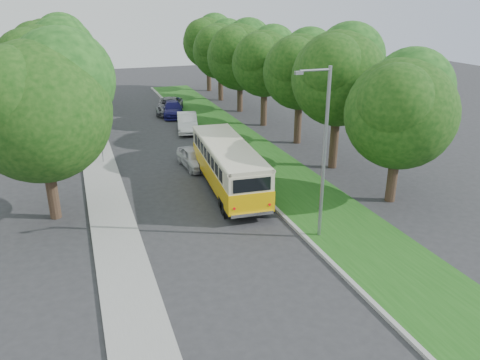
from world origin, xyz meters
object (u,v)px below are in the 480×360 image
object	(u,v)px
lamppost_near	(323,150)
car_white	(187,122)
lamppost_far	(90,94)
car_silver	(194,158)
car_grey	(170,106)
vintage_bus	(228,167)
car_blue	(173,109)

from	to	relation	value
lamppost_near	car_white	size ratio (longest dim) A/B	1.72
lamppost_near	lamppost_far	world-z (taller)	lamppost_near
car_silver	car_grey	world-z (taller)	car_grey
lamppost_near	car_silver	xyz separation A→B (m)	(-2.99, 11.65, -3.71)
vintage_bus	car_white	xyz separation A→B (m)	(0.89, 13.82, -0.67)
vintage_bus	car_grey	xyz separation A→B (m)	(0.90, 21.11, -0.70)
lamppost_near	lamppost_far	distance (m)	20.53
lamppost_near	car_grey	bearing A→B (deg)	92.46
lamppost_near	car_blue	size ratio (longest dim) A/B	1.67
lamppost_near	car_grey	world-z (taller)	lamppost_near
car_grey	car_blue	bearing A→B (deg)	-74.92
vintage_bus	car_grey	distance (m)	21.14
lamppost_far	car_silver	world-z (taller)	lamppost_far
car_blue	vintage_bus	bearing A→B (deg)	-83.79
vintage_bus	car_white	size ratio (longest dim) A/B	2.08
car_silver	car_blue	xyz separation A→B (m)	(1.78, 15.06, 0.03)
car_silver	lamppost_far	bearing A→B (deg)	125.67
car_blue	car_grey	xyz separation A→B (m)	(0.00, 1.43, 0.04)
vintage_bus	car_grey	bearing A→B (deg)	91.75
lamppost_near	car_grey	distance (m)	28.39
lamppost_near	vintage_bus	bearing A→B (deg)	106.73
lamppost_near	car_blue	xyz separation A→B (m)	(-1.21, 26.70, -3.67)
lamppost_near	car_white	xyz separation A→B (m)	(-1.22, 20.84, -3.60)
car_blue	car_grey	distance (m)	1.43
lamppost_near	car_silver	distance (m)	12.58
car_silver	car_grey	xyz separation A→B (m)	(1.78, 16.48, 0.07)
lamppost_near	car_silver	world-z (taller)	lamppost_near
car_silver	car_white	xyz separation A→B (m)	(1.77, 9.19, 0.11)
lamppost_far	car_grey	bearing A→B (deg)	51.36
car_grey	lamppost_near	bearing A→B (deg)	-72.46
vintage_bus	car_grey	size ratio (longest dim) A/B	1.83
car_silver	car_blue	bearing A→B (deg)	78.12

